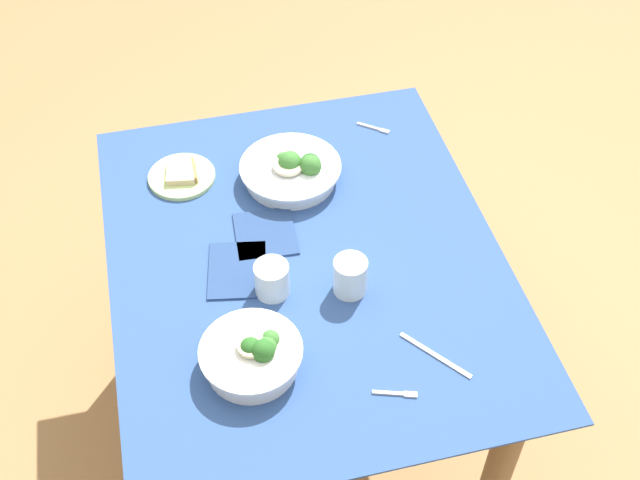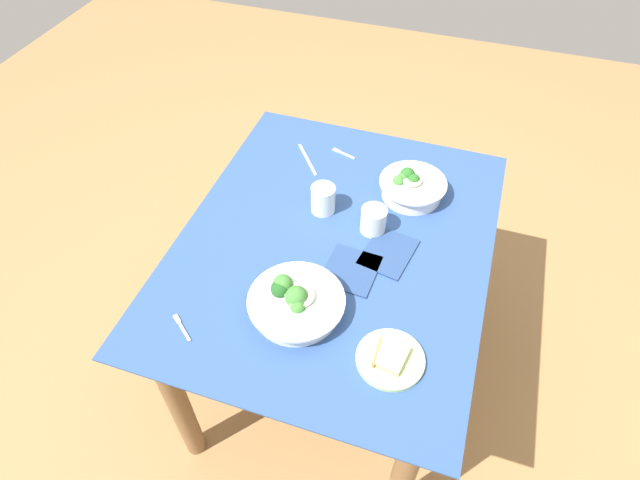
% 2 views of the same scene
% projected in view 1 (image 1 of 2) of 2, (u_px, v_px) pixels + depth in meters
% --- Properties ---
extents(ground_plane, '(6.00, 6.00, 0.00)m').
position_uv_depth(ground_plane, '(309.00, 415.00, 2.51)').
color(ground_plane, '#9E7547').
extents(dining_table, '(1.18, 0.95, 0.75)m').
position_uv_depth(dining_table, '(306.00, 289.00, 2.06)').
color(dining_table, '#2D4C84').
rests_on(dining_table, ground_plane).
extents(broccoli_bowl_far, '(0.22, 0.22, 0.10)m').
position_uv_depth(broccoli_bowl_far, '(253.00, 356.00, 1.72)').
color(broccoli_bowl_far, white).
rests_on(broccoli_bowl_far, dining_table).
extents(broccoli_bowl_near, '(0.27, 0.27, 0.09)m').
position_uv_depth(broccoli_bowl_near, '(292.00, 170.00, 2.13)').
color(broccoli_bowl_near, white).
rests_on(broccoli_bowl_near, dining_table).
extents(bread_side_plate, '(0.18, 0.18, 0.03)m').
position_uv_depth(bread_side_plate, '(182.00, 176.00, 2.15)').
color(bread_side_plate, '#B7D684').
rests_on(bread_side_plate, dining_table).
extents(water_glass_center, '(0.08, 0.08, 0.09)m').
position_uv_depth(water_glass_center, '(350.00, 276.00, 1.86)').
color(water_glass_center, silver).
rests_on(water_glass_center, dining_table).
extents(water_glass_side, '(0.08, 0.08, 0.09)m').
position_uv_depth(water_glass_side, '(272.00, 279.00, 1.86)').
color(water_glass_side, silver).
rests_on(water_glass_side, dining_table).
extents(fork_by_far_bowl, '(0.07, 0.08, 0.00)m').
position_uv_depth(fork_by_far_bowl, '(375.00, 128.00, 2.30)').
color(fork_by_far_bowl, '#B7B7BC').
rests_on(fork_by_far_bowl, dining_table).
extents(fork_by_near_bowl, '(0.04, 0.09, 0.00)m').
position_uv_depth(fork_by_near_bowl, '(397.00, 394.00, 1.70)').
color(fork_by_near_bowl, '#B7B7BC').
rests_on(fork_by_near_bowl, dining_table).
extents(table_knife_left, '(0.15, 0.12, 0.00)m').
position_uv_depth(table_knife_left, '(435.00, 355.00, 1.76)').
color(table_knife_left, '#B7B7BC').
rests_on(table_knife_left, dining_table).
extents(napkin_folded_upper, '(0.20, 0.17, 0.01)m').
position_uv_depth(napkin_folded_upper, '(237.00, 270.00, 1.93)').
color(napkin_folded_upper, navy).
rests_on(napkin_folded_upper, dining_table).
extents(napkin_folded_lower, '(0.17, 0.16, 0.01)m').
position_uv_depth(napkin_folded_lower, '(265.00, 234.00, 2.01)').
color(napkin_folded_lower, navy).
rests_on(napkin_folded_lower, dining_table).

